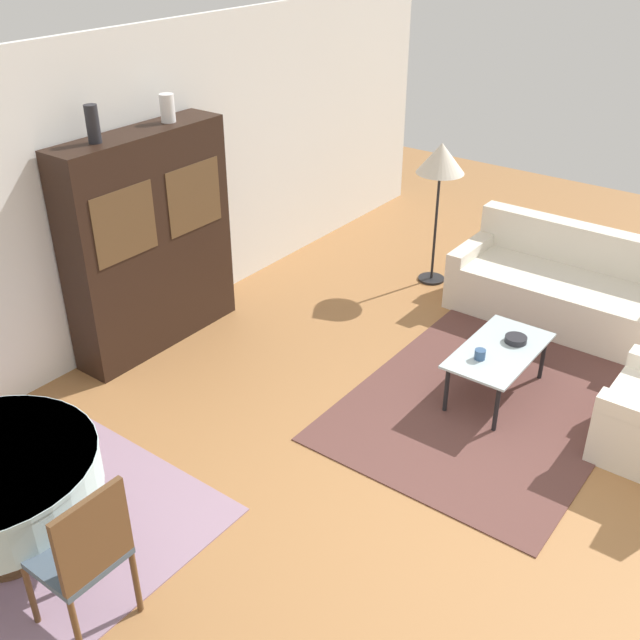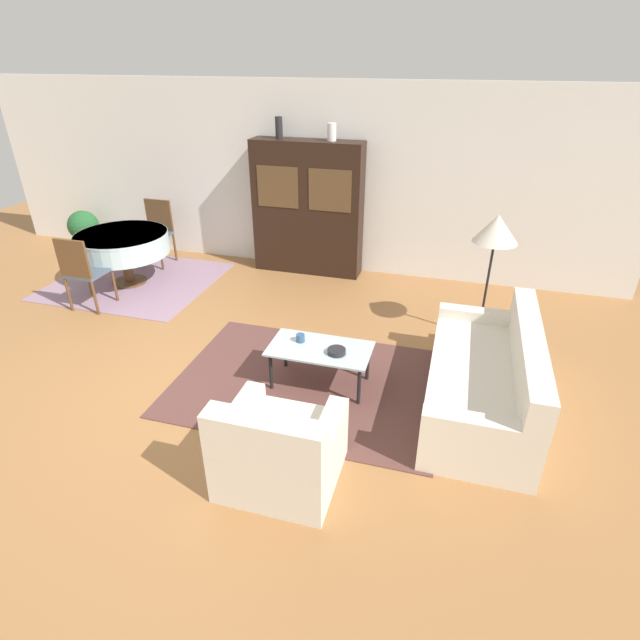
% 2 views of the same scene
% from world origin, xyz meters
% --- Properties ---
extents(ground_plane, '(14.00, 14.00, 0.00)m').
position_xyz_m(ground_plane, '(0.00, 0.00, 0.00)').
color(ground_plane, '#9E6B3D').
extents(wall_back, '(10.00, 0.06, 2.70)m').
position_xyz_m(wall_back, '(0.00, 3.63, 1.35)').
color(wall_back, white).
rests_on(wall_back, ground_plane).
extents(area_rug, '(2.70, 1.95, 0.01)m').
position_xyz_m(area_rug, '(1.28, 0.50, 0.01)').
color(area_rug, brown).
rests_on(area_rug, ground_plane).
extents(dining_rug, '(2.27, 2.04, 0.01)m').
position_xyz_m(dining_rug, '(-1.95, 2.26, 0.01)').
color(dining_rug, gray).
rests_on(dining_rug, ground_plane).
extents(couch, '(0.93, 2.02, 0.85)m').
position_xyz_m(couch, '(3.00, 0.57, 0.30)').
color(couch, silver).
rests_on(couch, ground_plane).
extents(coffee_table, '(1.02, 0.55, 0.43)m').
position_xyz_m(coffee_table, '(1.40, 0.51, 0.39)').
color(coffee_table, black).
rests_on(coffee_table, area_rug).
extents(display_cabinet, '(1.62, 0.39, 1.94)m').
position_xyz_m(display_cabinet, '(0.39, 3.39, 0.97)').
color(display_cabinet, black).
rests_on(display_cabinet, ground_plane).
extents(dining_chair_near, '(0.44, 0.44, 0.98)m').
position_xyz_m(dining_chair_near, '(-2.00, 1.31, 0.57)').
color(dining_chair_near, brown).
rests_on(dining_chair_near, dining_rug).
extents(floor_lamp, '(0.48, 0.48, 1.49)m').
position_xyz_m(floor_lamp, '(2.96, 1.97, 1.30)').
color(floor_lamp, black).
rests_on(floor_lamp, ground_plane).
extents(cup, '(0.09, 0.09, 0.08)m').
position_xyz_m(cup, '(1.18, 0.57, 0.48)').
color(cup, '#33517A').
rests_on(cup, coffee_table).
extents(bowl, '(0.18, 0.18, 0.05)m').
position_xyz_m(bowl, '(1.59, 0.45, 0.46)').
color(bowl, '#232328').
rests_on(bowl, coffee_table).
extents(vase_tall, '(0.10, 0.10, 0.29)m').
position_xyz_m(vase_tall, '(-0.02, 3.39, 2.08)').
color(vase_tall, '#232328').
rests_on(vase_tall, display_cabinet).
extents(vase_short, '(0.12, 0.12, 0.23)m').
position_xyz_m(vase_short, '(0.74, 3.39, 2.05)').
color(vase_short, white).
rests_on(vase_short, display_cabinet).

